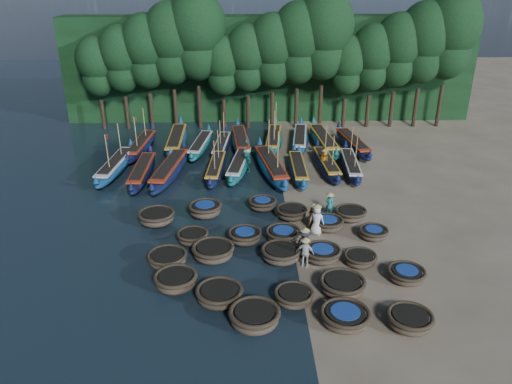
{
  "coord_description": "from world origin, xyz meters",
  "views": [
    {
      "loc": [
        -2.75,
        -26.57,
        14.21
      ],
      "look_at": [
        -1.95,
        1.96,
        1.3
      ],
      "focal_mm": 35.0,
      "sensor_mm": 36.0,
      "label": 1
    }
  ],
  "objects_px": {
    "coracle_4": "(410,320)",
    "long_boat_2": "(170,170)",
    "long_boat_7": "(327,164)",
    "fisherman_5": "(247,160)",
    "coracle_16": "(245,236)",
    "fisherman_3": "(305,244)",
    "long_boat_12": "(222,146)",
    "fisherman_6": "(325,160)",
    "coracle_19": "(373,233)",
    "coracle_23": "(292,212)",
    "coracle_6": "(219,294)",
    "long_boat_5": "(271,166)",
    "coracle_22": "(262,204)",
    "fisherman_0": "(317,219)",
    "coracle_24": "(351,214)",
    "fisherman_4": "(305,252)",
    "coracle_13": "(322,254)",
    "long_boat_11": "(201,145)",
    "long_boat_16": "(323,141)",
    "long_boat_8": "(351,166)",
    "long_boat_15": "(300,139)",
    "long_boat_10": "(176,141)",
    "coracle_3": "(345,317)",
    "coracle_10": "(167,258)",
    "coracle_18": "(328,223)",
    "long_boat_1": "(142,172)",
    "long_boat_13": "(241,141)",
    "long_boat_14": "(274,140)",
    "coracle_20": "(156,217)",
    "coracle_21": "(205,209)",
    "coracle_17": "(283,234)",
    "long_boat_6": "(298,169)",
    "coracle_2": "(255,317)",
    "coracle_7": "(294,296)",
    "coracle_8": "(342,285)",
    "fisherman_2": "(313,216)",
    "coracle_15": "(193,237)",
    "coracle_9": "(406,274)",
    "long_boat_0": "(116,166)",
    "coracle_5": "(176,280)",
    "long_boat_9": "(141,146)"
  },
  "relations": [
    {
      "from": "coracle_5",
      "to": "long_boat_8",
      "type": "xyz_separation_m",
      "value": [
        11.45,
        14.73,
        0.06
      ]
    },
    {
      "from": "coracle_9",
      "to": "coracle_18",
      "type": "height_order",
      "value": "coracle_18"
    },
    {
      "from": "coracle_3",
      "to": "coracle_15",
      "type": "height_order",
      "value": "coracle_3"
    },
    {
      "from": "long_boat_5",
      "to": "long_boat_8",
      "type": "height_order",
      "value": "long_boat_5"
    },
    {
      "from": "coracle_8",
      "to": "coracle_23",
      "type": "distance_m",
      "value": 8.0
    },
    {
      "from": "coracle_23",
      "to": "coracle_17",
      "type": "bearing_deg",
      "value": -105.08
    },
    {
      "from": "coracle_4",
      "to": "long_boat_10",
      "type": "bearing_deg",
      "value": 118.07
    },
    {
      "from": "coracle_2",
      "to": "fisherman_3",
      "type": "height_order",
      "value": "fisherman_3"
    },
    {
      "from": "coracle_20",
      "to": "coracle_22",
      "type": "xyz_separation_m",
      "value": [
        6.47,
        1.8,
        -0.06
      ]
    },
    {
      "from": "coracle_10",
      "to": "long_boat_0",
      "type": "bearing_deg",
      "value": 113.44
    },
    {
      "from": "coracle_6",
      "to": "coracle_23",
      "type": "relative_size",
      "value": 1.2
    },
    {
      "from": "coracle_23",
      "to": "coracle_10",
      "type": "bearing_deg",
      "value": -143.72
    },
    {
      "from": "coracle_16",
      "to": "fisherman_3",
      "type": "distance_m",
      "value": 3.66
    },
    {
      "from": "coracle_8",
      "to": "long_boat_9",
      "type": "relative_size",
      "value": 0.32
    },
    {
      "from": "long_boat_10",
      "to": "long_boat_1",
      "type": "bearing_deg",
      "value": -105.09
    },
    {
      "from": "coracle_20",
      "to": "coracle_8",
      "type": "bearing_deg",
      "value": -36.4
    },
    {
      "from": "coracle_13",
      "to": "fisherman_5",
      "type": "relative_size",
      "value": 1.33
    },
    {
      "from": "coracle_13",
      "to": "fisherman_3",
      "type": "xyz_separation_m",
      "value": [
        -0.93,
        0.21,
        0.49
      ]
    },
    {
      "from": "long_boat_7",
      "to": "fisherman_5",
      "type": "height_order",
      "value": "long_boat_7"
    },
    {
      "from": "long_boat_5",
      "to": "coracle_22",
      "type": "bearing_deg",
      "value": -107.77
    },
    {
      "from": "long_boat_11",
      "to": "long_boat_16",
      "type": "height_order",
      "value": "long_boat_16"
    },
    {
      "from": "coracle_3",
      "to": "coracle_22",
      "type": "distance_m",
      "value": 11.83
    },
    {
      "from": "long_boat_0",
      "to": "long_boat_2",
      "type": "relative_size",
      "value": 0.93
    },
    {
      "from": "coracle_20",
      "to": "coracle_21",
      "type": "bearing_deg",
      "value": 17.79
    },
    {
      "from": "coracle_24",
      "to": "long_boat_15",
      "type": "xyz_separation_m",
      "value": [
        -1.59,
        14.11,
        0.14
      ]
    },
    {
      "from": "long_boat_11",
      "to": "fisherman_5",
      "type": "bearing_deg",
      "value": -42.74
    },
    {
      "from": "coracle_18",
      "to": "long_boat_10",
      "type": "relative_size",
      "value": 0.24
    },
    {
      "from": "coracle_18",
      "to": "fisherman_3",
      "type": "xyz_separation_m",
      "value": [
        -1.76,
        -3.21,
        0.51
      ]
    },
    {
      "from": "long_boat_13",
      "to": "long_boat_14",
      "type": "xyz_separation_m",
      "value": [
        2.86,
        0.29,
        -0.01
      ]
    },
    {
      "from": "long_boat_6",
      "to": "coracle_16",
      "type": "bearing_deg",
      "value": -111.73
    },
    {
      "from": "long_boat_11",
      "to": "fisherman_2",
      "type": "bearing_deg",
      "value": -53.69
    },
    {
      "from": "coracle_6",
      "to": "long_boat_7",
      "type": "height_order",
      "value": "long_boat_7"
    },
    {
      "from": "coracle_6",
      "to": "coracle_16",
      "type": "bearing_deg",
      "value": 77.33
    },
    {
      "from": "coracle_15",
      "to": "long_boat_6",
      "type": "relative_size",
      "value": 0.26
    },
    {
      "from": "coracle_21",
      "to": "coracle_6",
      "type": "bearing_deg",
      "value": -82.04
    },
    {
      "from": "coracle_17",
      "to": "long_boat_7",
      "type": "distance_m",
      "value": 11.34
    },
    {
      "from": "coracle_4",
      "to": "coracle_10",
      "type": "xyz_separation_m",
      "value": [
        -11.06,
        5.32,
        -0.03
      ]
    },
    {
      "from": "coracle_19",
      "to": "coracle_23",
      "type": "xyz_separation_m",
      "value": [
        -4.44,
        2.67,
        0.04
      ]
    },
    {
      "from": "coracle_4",
      "to": "long_boat_2",
      "type": "bearing_deg",
      "value": 125.87
    },
    {
      "from": "coracle_7",
      "to": "long_boat_12",
      "type": "distance_m",
      "value": 21.37
    },
    {
      "from": "long_boat_7",
      "to": "fisherman_0",
      "type": "distance_m",
      "value": 10.12
    },
    {
      "from": "coracle_24",
      "to": "fisherman_5",
      "type": "height_order",
      "value": "fisherman_5"
    },
    {
      "from": "coracle_13",
      "to": "coracle_24",
      "type": "bearing_deg",
      "value": 62.17
    },
    {
      "from": "coracle_22",
      "to": "fisherman_3",
      "type": "bearing_deg",
      "value": -71.81
    },
    {
      "from": "coracle_3",
      "to": "long_boat_12",
      "type": "distance_m",
      "value": 23.37
    },
    {
      "from": "long_boat_6",
      "to": "coracle_2",
      "type": "bearing_deg",
      "value": -101.62
    },
    {
      "from": "long_boat_12",
      "to": "fisherman_6",
      "type": "height_order",
      "value": "long_boat_12"
    },
    {
      "from": "coracle_24",
      "to": "fisherman_4",
      "type": "relative_size",
      "value": 1.15
    },
    {
      "from": "coracle_3",
      "to": "long_boat_5",
      "type": "height_order",
      "value": "long_boat_5"
    },
    {
      "from": "coracle_2",
      "to": "fisherman_2",
      "type": "xyz_separation_m",
      "value": [
        3.68,
        8.72,
        0.35
      ]
    }
  ]
}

